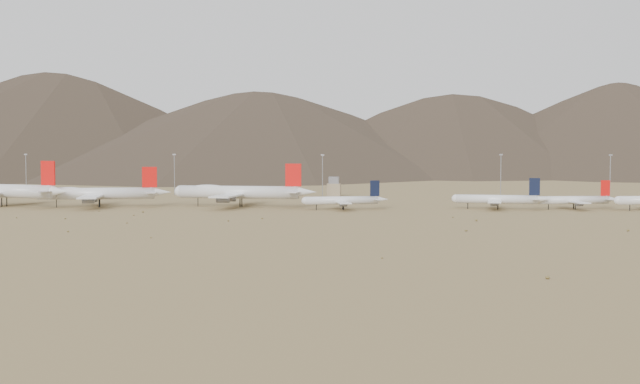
# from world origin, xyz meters

# --- Properties ---
(ground) EXTENTS (3000.00, 3000.00, 0.00)m
(ground) POSITION_xyz_m (0.00, 0.00, 0.00)
(ground) COLOR #A38754
(ground) RESTS_ON ground
(mountain_ridge) EXTENTS (4400.00, 1000.00, 300.00)m
(mountain_ridge) POSITION_xyz_m (0.00, 900.00, 150.00)
(mountain_ridge) COLOR #4C3A2D
(mountain_ridge) RESTS_ON ground
(widebody_west) EXTENTS (75.37, 59.89, 23.17)m
(widebody_west) POSITION_xyz_m (-129.78, 24.68, 7.99)
(widebody_west) COLOR white
(widebody_west) RESTS_ON ground
(widebody_centre) EXTENTS (66.32, 52.14, 20.01)m
(widebody_centre) POSITION_xyz_m (-80.28, 24.77, 6.90)
(widebody_centre) COLOR white
(widebody_centre) RESTS_ON ground
(widebody_east) EXTENTS (73.32, 56.70, 21.80)m
(widebody_east) POSITION_xyz_m (-10.27, 32.86, 7.52)
(widebody_east) COLOR white
(widebody_east) RESTS_ON ground
(narrowbody_a) EXTENTS (41.32, 30.48, 13.91)m
(narrowbody_a) POSITION_xyz_m (43.05, 20.71, 4.52)
(narrowbody_a) COLOR white
(narrowbody_a) RESTS_ON ground
(narrowbody_b) EXTENTS (46.14, 33.43, 15.26)m
(narrowbody_b) POSITION_xyz_m (116.91, 29.77, 4.95)
(narrowbody_b) COLOR white
(narrowbody_b) RESTS_ON ground
(narrowbody_c) EXTENTS (41.67, 30.60, 13.94)m
(narrowbody_c) POSITION_xyz_m (153.56, 34.08, 4.52)
(narrowbody_c) COLOR white
(narrowbody_c) RESTS_ON ground
(control_tower) EXTENTS (8.00, 8.00, 12.00)m
(control_tower) POSITION_xyz_m (30.00, 120.00, 5.32)
(control_tower) COLOR #9B8769
(control_tower) RESTS_ON ground
(mast_far_west) EXTENTS (2.00, 0.60, 25.70)m
(mast_far_west) POSITION_xyz_m (-165.59, 124.11, 14.20)
(mast_far_west) COLOR gray
(mast_far_west) RESTS_ON ground
(mast_west) EXTENTS (2.00, 0.60, 25.70)m
(mast_west) POSITION_xyz_m (-70.04, 125.81, 14.20)
(mast_west) COLOR gray
(mast_west) RESTS_ON ground
(mast_centre) EXTENTS (2.00, 0.60, 25.70)m
(mast_centre) POSITION_xyz_m (24.23, 108.35, 14.20)
(mast_centre) COLOR gray
(mast_centre) RESTS_ON ground
(mast_east) EXTENTS (2.00, 0.60, 25.70)m
(mast_east) POSITION_xyz_m (131.01, 138.39, 14.20)
(mast_east) COLOR gray
(mast_east) RESTS_ON ground
(mast_far_east) EXTENTS (2.00, 0.60, 25.70)m
(mast_far_east) POSITION_xyz_m (191.59, 120.95, 14.20)
(mast_far_east) COLOR gray
(mast_far_east) RESTS_ON ground
(desert_scrub) EXTENTS (404.09, 174.77, 0.85)m
(desert_scrub) POSITION_xyz_m (5.58, -82.27, 0.32)
(desert_scrub) COLOR olive
(desert_scrub) RESTS_ON ground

